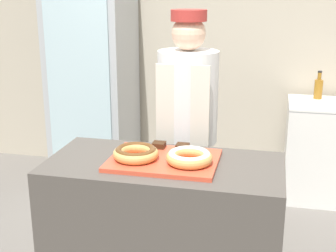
{
  "coord_description": "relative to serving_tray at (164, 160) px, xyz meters",
  "views": [
    {
      "loc": [
        0.56,
        -2.34,
        1.81
      ],
      "look_at": [
        0.0,
        0.1,
        1.06
      ],
      "focal_mm": 50.0,
      "sensor_mm": 36.0,
      "label": 1
    }
  ],
  "objects": [
    {
      "name": "brownie_back_right",
      "position": [
        0.07,
        0.17,
        0.03
      ],
      "size": [
        0.07,
        0.07,
        0.03
      ],
      "color": "#382111",
      "rests_on": "serving_tray"
    },
    {
      "name": "brownie_back_left",
      "position": [
        -0.07,
        0.17,
        0.03
      ],
      "size": [
        0.07,
        0.07,
        0.03
      ],
      "color": "#382111",
      "rests_on": "serving_tray"
    },
    {
      "name": "wall_back",
      "position": [
        0.0,
        2.13,
        0.46
      ],
      "size": [
        8.0,
        0.06,
        2.7
      ],
      "color": "#BCB29E",
      "rests_on": "ground_plane"
    },
    {
      "name": "donut_light_glaze",
      "position": [
        0.15,
        -0.04,
        0.05
      ],
      "size": [
        0.25,
        0.25,
        0.07
      ],
      "color": "tan",
      "rests_on": "serving_tray"
    },
    {
      "name": "donut_chocolate_glaze",
      "position": [
        -0.15,
        -0.04,
        0.05
      ],
      "size": [
        0.25,
        0.25,
        0.07
      ],
      "color": "tan",
      "rests_on": "serving_tray"
    },
    {
      "name": "bottle_amber",
      "position": [
        0.95,
        1.89,
        0.06
      ],
      "size": [
        0.07,
        0.07,
        0.25
      ],
      "color": "#99661E",
      "rests_on": "chest_freezer"
    },
    {
      "name": "beverage_fridge",
      "position": [
        -1.09,
        1.73,
        0.06
      ],
      "size": [
        0.7,
        0.7,
        1.91
      ],
      "color": "#ADB2B7",
      "rests_on": "ground_plane"
    },
    {
      "name": "display_counter",
      "position": [
        0.0,
        0.0,
        -0.45
      ],
      "size": [
        1.3,
        0.63,
        0.88
      ],
      "color": "#4C4742",
      "rests_on": "ground_plane"
    },
    {
      "name": "baker_person",
      "position": [
        0.01,
        0.62,
        -0.02
      ],
      "size": [
        0.4,
        0.4,
        1.67
      ],
      "color": "#4C4C51",
      "rests_on": "ground_plane"
    },
    {
      "name": "serving_tray",
      "position": [
        0.0,
        0.0,
        0.0
      ],
      "size": [
        0.59,
        0.44,
        0.02
      ],
      "color": "#D84C33",
      "rests_on": "display_counter"
    }
  ]
}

